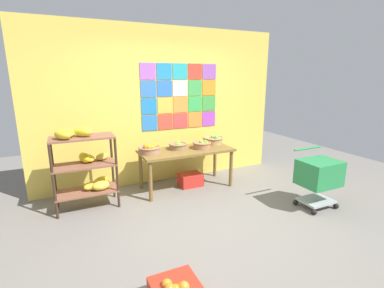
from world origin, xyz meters
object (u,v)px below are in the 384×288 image
at_px(fruit_basket_right, 149,149).
at_px(fruit_basket_back_right, 213,140).
at_px(fruit_basket_left, 202,145).
at_px(shopping_cart, 319,175).
at_px(display_table, 186,154).
at_px(produce_crate_under_table, 190,179).
at_px(banana_shelf_unit, 86,163).
at_px(fruit_basket_centre, 178,146).

relative_size(fruit_basket_right, fruit_basket_back_right, 0.96).
relative_size(fruit_basket_left, shopping_cart, 0.38).
bearing_deg(fruit_basket_back_right, display_table, -165.92).
bearing_deg(shopping_cart, fruit_basket_left, 124.98).
bearing_deg(shopping_cart, fruit_basket_back_right, 113.26).
relative_size(produce_crate_under_table, shopping_cart, 0.46).
bearing_deg(fruit_basket_left, banana_shelf_unit, -179.40).
height_order(display_table, fruit_basket_back_right, fruit_basket_back_right).
relative_size(banana_shelf_unit, produce_crate_under_table, 3.10).
distance_m(banana_shelf_unit, display_table, 1.61).
distance_m(banana_shelf_unit, produce_crate_under_table, 1.79).
distance_m(banana_shelf_unit, shopping_cart, 3.36).
relative_size(fruit_basket_centre, produce_crate_under_table, 0.79).
distance_m(produce_crate_under_table, shopping_cart, 2.08).
height_order(banana_shelf_unit, fruit_basket_centre, banana_shelf_unit).
bearing_deg(fruit_basket_back_right, fruit_basket_centre, -175.18).
bearing_deg(produce_crate_under_table, fruit_basket_back_right, 12.30).
height_order(fruit_basket_centre, fruit_basket_left, fruit_basket_left).
distance_m(fruit_basket_left, fruit_basket_back_right, 0.38).
distance_m(fruit_basket_right, shopping_cart, 2.58).
distance_m(display_table, fruit_basket_back_right, 0.64).
height_order(fruit_basket_left, fruit_basket_back_right, fruit_basket_back_right).
relative_size(fruit_basket_back_right, shopping_cart, 0.44).
xyz_separation_m(display_table, fruit_basket_left, (0.28, -0.04, 0.14)).
relative_size(fruit_basket_left, fruit_basket_back_right, 0.85).
bearing_deg(banana_shelf_unit, shopping_cart, -25.31).
bearing_deg(produce_crate_under_table, shopping_cart, -48.96).
bearing_deg(fruit_basket_back_right, produce_crate_under_table, -167.70).
height_order(fruit_basket_centre, produce_crate_under_table, fruit_basket_centre).
height_order(fruit_basket_left, fruit_basket_right, fruit_basket_right).
height_order(produce_crate_under_table, shopping_cart, shopping_cart).
height_order(display_table, shopping_cart, shopping_cart).
relative_size(fruit_basket_left, fruit_basket_right, 0.89).
relative_size(fruit_basket_right, produce_crate_under_table, 0.92).
bearing_deg(fruit_basket_left, fruit_basket_right, 174.74).
distance_m(fruit_basket_back_right, shopping_cart, 1.86).
bearing_deg(display_table, shopping_cart, -46.27).
height_order(banana_shelf_unit, fruit_basket_left, banana_shelf_unit).
bearing_deg(fruit_basket_left, display_table, 171.30).
bearing_deg(shopping_cart, banana_shelf_unit, 151.19).
bearing_deg(display_table, banana_shelf_unit, -177.79).
bearing_deg(banana_shelf_unit, fruit_basket_centre, 5.84).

